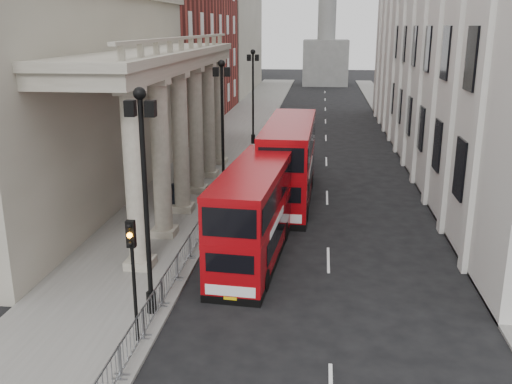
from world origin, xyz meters
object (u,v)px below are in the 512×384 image
pedestrian_b (167,195)px  pedestrian_c (174,196)px  lamp_post_south (145,189)px  bus_near (255,211)px  traffic_light (132,259)px  pedestrian_a (133,208)px  bus_far (289,160)px  lamp_post_north (253,90)px  lamp_post_mid (222,118)px

pedestrian_b → pedestrian_c: pedestrian_b is taller
lamp_post_south → bus_near: size_ratio=0.82×
traffic_light → pedestrian_a: traffic_light is taller
lamp_post_south → bus_far: lamp_post_south is taller
lamp_post_north → pedestrian_c: 20.36m
lamp_post_mid → pedestrian_b: (-2.58, -4.18, -3.84)m
lamp_post_north → traffic_light: bearing=-89.8°
lamp_post_mid → pedestrian_c: size_ratio=5.22×
pedestrian_c → lamp_post_mid: bearing=89.4°
pedestrian_b → pedestrian_c: (0.34, 0.34, -0.16)m
traffic_light → pedestrian_b: 14.24m
lamp_post_north → pedestrian_a: (-3.90, -22.17, -4.00)m
bus_near → pedestrian_c: (-5.41, 6.16, -1.33)m
pedestrian_b → lamp_post_north: bearing=-94.1°
bus_near → pedestrian_c: bus_near is taller
lamp_post_mid → lamp_post_north: (0.00, 16.00, 0.00)m
lamp_post_south → pedestrian_b: (-2.58, 11.82, -3.84)m
lamp_post_north → bus_near: size_ratio=0.82×
traffic_light → pedestrian_b: traffic_light is taller
lamp_post_north → pedestrian_b: size_ratio=4.35×
bus_far → pedestrian_c: (-6.46, -3.08, -1.63)m
lamp_post_north → bus_near: (3.17, -26.00, -2.66)m
bus_far → pedestrian_b: size_ratio=5.93×
traffic_light → pedestrian_a: 12.70m
bus_near → pedestrian_a: 8.15m
traffic_light → pedestrian_c: size_ratio=2.70×
lamp_post_mid → pedestrian_a: (-3.90, -6.17, -4.00)m
lamp_post_south → bus_near: (3.17, 6.00, -2.66)m
lamp_post_south → pedestrian_c: lamp_post_south is taller
lamp_post_north → pedestrian_c: lamp_post_north is taller
pedestrian_c → lamp_post_south: bearing=-49.9°
lamp_post_south → pedestrian_b: 12.69m
lamp_post_north → pedestrian_a: lamp_post_north is taller
bus_far → pedestrian_a: (-8.11, -5.42, -1.63)m
pedestrian_c → traffic_light: bearing=-50.9°
bus_far → lamp_post_south: bearing=-104.3°
traffic_light → bus_near: traffic_light is taller
lamp_post_mid → pedestrian_b: lamp_post_mid is taller
lamp_post_south → pedestrian_c: bearing=100.5°
lamp_post_south → bus_far: size_ratio=0.73×
lamp_post_south → pedestrian_a: bearing=111.6°
lamp_post_mid → traffic_light: lamp_post_mid is taller
traffic_light → bus_near: size_ratio=0.43×
lamp_post_south → pedestrian_b: lamp_post_south is taller
lamp_post_north → pedestrian_b: lamp_post_north is taller
lamp_post_north → pedestrian_c: bearing=-96.5°
traffic_light → pedestrian_c: traffic_light is taller
lamp_post_south → pedestrian_c: size_ratio=5.22×
traffic_light → bus_far: (4.11, 17.27, -0.56)m
lamp_post_mid → lamp_post_south: bearing=-90.0°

